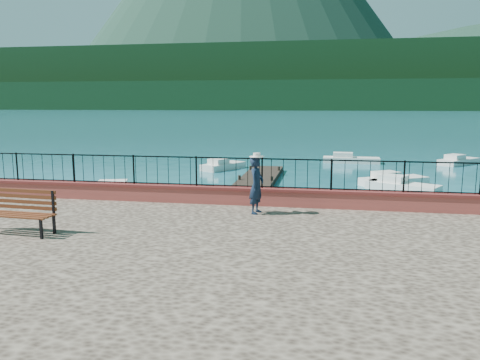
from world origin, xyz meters
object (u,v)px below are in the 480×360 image
(person, at_px, (257,185))
(boat_1, at_px, (403,183))
(boat_2, at_px, (394,178))
(boat_0, at_px, (125,188))
(boat_4, at_px, (351,158))
(boat_3, at_px, (223,163))
(boat_5, at_px, (459,159))
(park_bench, at_px, (17,221))

(person, xyz_separation_m, boat_1, (6.05, 11.17, -1.66))
(boat_2, bearing_deg, boat_0, 172.13)
(boat_4, bearing_deg, boat_0, -125.23)
(boat_1, bearing_deg, boat_3, -179.13)
(boat_5, bearing_deg, boat_4, 137.21)
(person, relative_size, boat_0, 0.44)
(person, height_order, boat_0, person)
(park_bench, height_order, boat_2, park_bench)
(person, relative_size, boat_3, 0.52)
(boat_1, relative_size, boat_5, 0.97)
(person, relative_size, boat_1, 0.48)
(boat_5, bearing_deg, boat_2, -167.29)
(person, relative_size, boat_5, 0.47)
(boat_2, bearing_deg, person, -144.94)
(boat_1, distance_m, boat_2, 1.85)
(park_bench, relative_size, boat_2, 0.53)
(park_bench, distance_m, boat_3, 20.72)
(boat_2, bearing_deg, boat_5, 28.34)
(park_bench, height_order, boat_5, park_bench)
(boat_2, xyz_separation_m, boat_3, (-10.64, 4.40, 0.00))
(boat_0, distance_m, boat_1, 14.12)
(boat_3, bearing_deg, boat_5, -41.64)
(boat_0, relative_size, boat_5, 1.05)
(boat_0, relative_size, boat_1, 1.08)
(boat_1, bearing_deg, person, -87.65)
(boat_0, bearing_deg, boat_4, 36.17)
(boat_3, bearing_deg, boat_1, -90.17)
(boat_0, relative_size, boat_2, 1.01)
(boat_2, relative_size, boat_4, 0.92)
(park_bench, bearing_deg, boat_1, 54.54)
(boat_0, xyz_separation_m, boat_5, (19.42, 15.63, 0.00))
(boat_2, height_order, boat_5, same)
(boat_1, relative_size, boat_3, 1.09)
(boat_3, height_order, boat_4, same)
(person, bearing_deg, boat_5, -14.81)
(person, xyz_separation_m, boat_5, (11.87, 23.01, -1.66))
(boat_1, relative_size, boat_4, 0.86)
(boat_1, xyz_separation_m, boat_4, (-1.98, 11.36, 0.00))
(boat_2, distance_m, boat_3, 11.51)
(park_bench, bearing_deg, boat_5, 59.93)
(boat_4, bearing_deg, person, -98.01)
(park_bench, distance_m, boat_2, 20.01)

